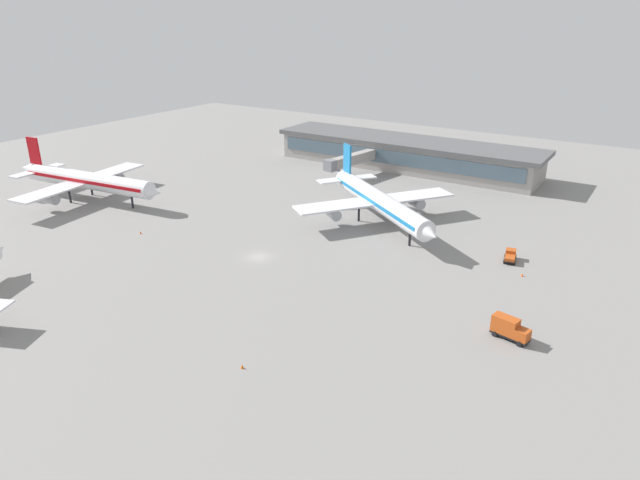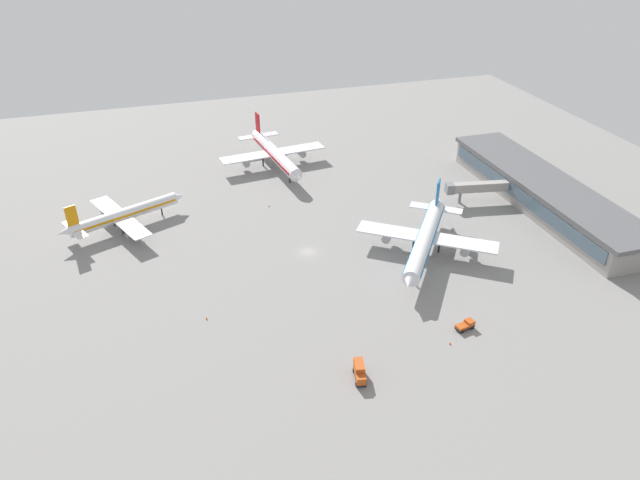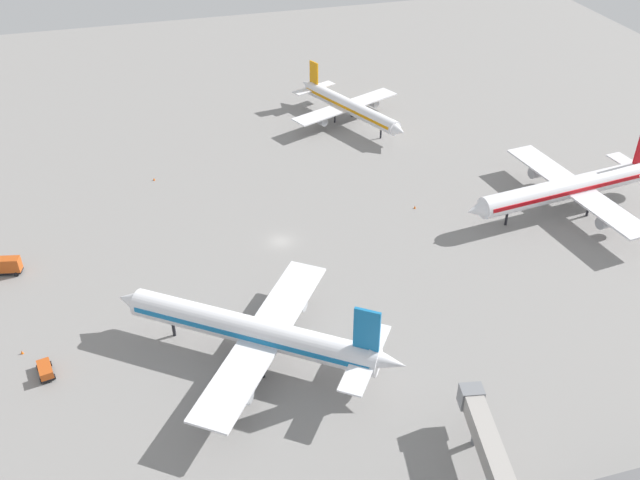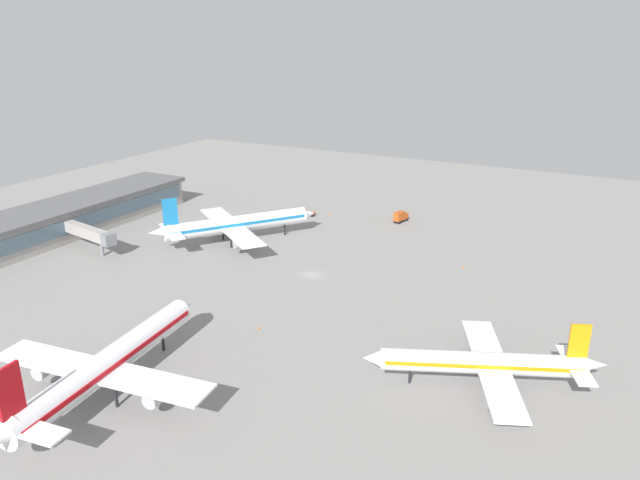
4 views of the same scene
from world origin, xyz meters
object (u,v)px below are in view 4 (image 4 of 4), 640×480
Objects in this scene: safety_cone_mid_apron at (329,214)px; airplane_at_gate at (107,364)px; catering_truck at (401,217)px; safety_cone_far_side at (463,266)px; pushback_tractor at (307,213)px; safety_cone_near_gate at (259,328)px; airplane_distant at (484,363)px; airplane_taxiing at (236,224)px.

airplane_at_gate is at bearing 7.73° from safety_cone_mid_apron.
catering_truck is 39.18m from safety_cone_far_side.
airplane_at_gate reaches higher than safety_cone_mid_apron.
airplane_at_gate reaches higher than safety_cone_far_side.
catering_truck is 9.79× the size of safety_cone_far_side.
safety_cone_far_side is at bearing 147.81° from pushback_tractor.
airplane_at_gate is 79.50× the size of safety_cone_mid_apron.
airplane_distant is at bearing 90.54° from safety_cone_near_gate.
safety_cone_mid_apron is 1.00× the size of safety_cone_far_side.
airplane_at_gate reaches higher than safety_cone_near_gate.
safety_cone_far_side is (-50.31, -16.76, -3.99)m from airplane_distant.
catering_truck is 29.48m from pushback_tractor.
airplane_taxiing is at bearing 12.94° from airplane_at_gate.
catering_truck is (-38.83, 33.32, -3.57)m from airplane_taxiing.
safety_cone_near_gate is (40.17, 33.89, -4.96)m from airplane_taxiing.
airplane_distant is 61.22× the size of safety_cone_near_gate.
airplane_distant is at bearing 41.59° from safety_cone_mid_apron.
airplane_at_gate is 8.12× the size of catering_truck.
catering_truck is at bearing -4.73° from airplane_taxiing.
airplane_distant is 100.16m from safety_cone_mid_apron.
airplane_distant is 101.43m from pushback_tractor.
pushback_tractor is at bearing -57.03° from safety_cone_mid_apron.
safety_cone_near_gate is (-29.43, 8.95, -4.98)m from airplane_at_gate.
pushback_tractor reaches higher than safety_cone_near_gate.
safety_cone_near_gate is 57.23m from safety_cone_far_side.
pushback_tractor is (7.56, -28.48, -0.73)m from catering_truck.
safety_cone_mid_apron is (-104.70, -14.22, -4.98)m from airplane_at_gate.
safety_cone_mid_apron is (-75.26, -23.17, 0.00)m from safety_cone_near_gate.
catering_truck is at bearing -176.87° from pushback_tractor.
airplane_taxiing is 8.66× the size of pushback_tractor.
airplane_taxiing reaches higher than catering_truck.
pushback_tractor is at bearing 27.12° from airplane_taxiing.
airplane_at_gate is 79.50× the size of safety_cone_near_gate.
safety_cone_far_side is (20.72, 55.57, -0.67)m from pushback_tractor.
airplane_distant is 90.03m from catering_truck.
airplane_at_gate is at bearing -124.38° from airplane_taxiing.
catering_truck reaches higher than safety_cone_mid_apron.
airplane_distant reaches higher than pushback_tractor.
airplane_distant reaches higher than safety_cone_mid_apron.
airplane_taxiing is 67.79× the size of safety_cone_near_gate.
safety_cone_near_gate is (0.41, -43.27, -3.99)m from airplane_distant.
safety_cone_mid_apron and safety_cone_far_side have the same top height.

